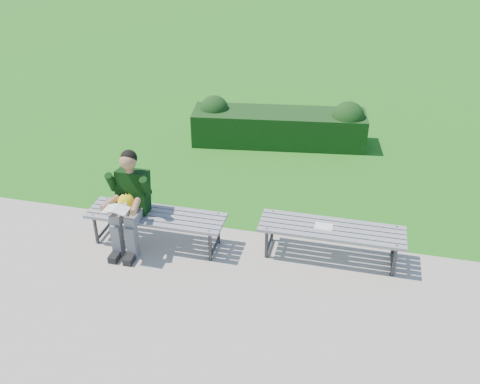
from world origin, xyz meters
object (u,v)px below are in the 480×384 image
hedge (281,125)px  bench_right (331,231)px  seated_boy (129,199)px  paper_sheet (324,226)px  bench_left (156,218)px

hedge → bench_right: (1.20, -3.31, 0.06)m
bench_right → seated_boy: (-2.54, -0.31, 0.30)m
bench_right → paper_sheet: bearing=180.0°
hedge → seated_boy: 3.88m
hedge → paper_sheet: hedge is taller
bench_left → bench_right: same height
bench_left → paper_sheet: 2.15m
hedge → paper_sheet: (1.10, -3.31, 0.12)m
hedge → paper_sheet: size_ratio=14.41×
bench_right → seated_boy: size_ratio=1.37×
bench_left → bench_right: bearing=5.6°
bench_left → seated_boy: (-0.30, -0.09, 0.30)m
bench_right → paper_sheet: bench_right is taller
hedge → seated_boy: size_ratio=2.42×
paper_sheet → bench_right: bearing=0.0°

